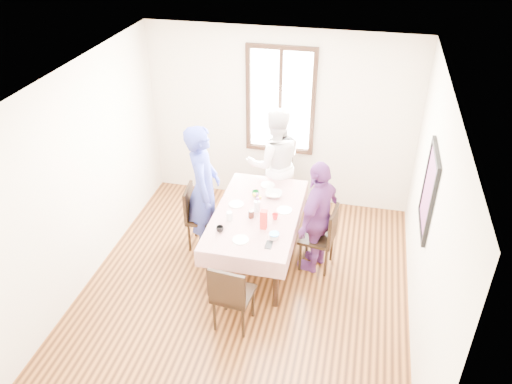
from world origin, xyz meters
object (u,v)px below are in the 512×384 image
at_px(chair_far, 274,186).
at_px(chair_near, 234,293).
at_px(chair_left, 203,217).
at_px(chair_right, 317,237).
at_px(dining_table, 257,237).
at_px(person_left, 203,189).
at_px(person_far, 274,163).
at_px(person_right, 317,216).

xyz_separation_m(chair_far, chair_near, (-0.00, -2.38, 0.00)).
bearing_deg(chair_left, chair_far, 137.36).
xyz_separation_m(chair_right, chair_near, (-0.79, -1.24, 0.00)).
bearing_deg(chair_near, dining_table, 95.76).
relative_size(chair_left, chair_far, 1.00).
distance_m(dining_table, chair_left, 0.81).
distance_m(dining_table, person_left, 0.95).
relative_size(dining_table, person_far, 1.00).
distance_m(chair_far, chair_near, 2.38).
relative_size(person_left, person_right, 1.17).
distance_m(chair_far, person_left, 1.36).
relative_size(person_far, person_right, 1.11).
xyz_separation_m(chair_near, person_left, (-0.77, 1.35, 0.46)).
height_order(chair_near, person_right, person_right).
bearing_deg(chair_right, chair_far, 42.17).
bearing_deg(chair_far, chair_right, 133.53).
bearing_deg(person_far, chair_near, 69.46).
height_order(chair_left, person_far, person_far).
height_order(chair_near, person_far, person_far).
xyz_separation_m(chair_near, person_far, (0.00, 2.36, 0.41)).
bearing_deg(chair_right, dining_table, 101.37).
distance_m(chair_right, person_far, 1.42).
bearing_deg(chair_near, person_left, 125.30).
height_order(person_far, person_right, person_far).
distance_m(person_left, person_right, 1.54).
relative_size(chair_right, person_right, 0.58).
bearing_deg(chair_near, person_right, 64.12).
xyz_separation_m(chair_right, chair_far, (-0.79, 1.14, 0.00)).
xyz_separation_m(chair_far, person_left, (-0.77, -1.03, 0.46)).
bearing_deg(person_left, person_right, -107.94).
bearing_deg(chair_far, person_far, 98.79).
xyz_separation_m(dining_table, chair_right, (0.79, 0.05, 0.08)).
height_order(chair_far, chair_near, same).
relative_size(chair_right, person_left, 0.50).
xyz_separation_m(chair_left, chair_far, (0.79, 1.03, 0.00)).
bearing_deg(chair_left, person_left, 84.82).
bearing_deg(dining_table, chair_far, 90.00).
distance_m(chair_left, chair_far, 1.30).
xyz_separation_m(chair_left, person_right, (1.55, -0.11, 0.33)).
xyz_separation_m(chair_left, chair_near, (0.79, -1.35, 0.00)).
bearing_deg(person_right, chair_far, -125.24).
bearing_deg(person_right, chair_left, -73.23).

